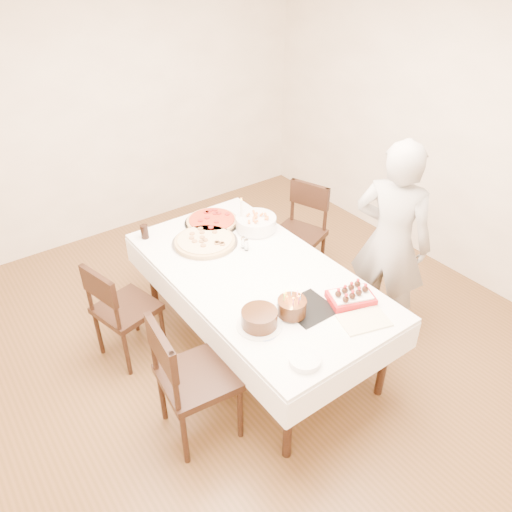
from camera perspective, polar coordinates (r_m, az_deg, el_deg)
floor at (r=4.19m, az=0.13°, el=-10.37°), size 5.00×5.00×0.00m
wall_back at (r=5.45m, az=-16.26°, el=15.92°), size 4.50×0.04×2.70m
wall_right at (r=4.95m, az=22.23°, el=12.96°), size 0.04×5.00×2.70m
dining_table at (r=3.95m, az=0.00°, el=-6.25°), size 1.91×2.42×0.75m
chair_right_savory at (r=4.70m, az=4.73°, el=2.33°), size 0.61×0.61×0.94m
chair_left_savory at (r=3.99m, az=-14.57°, el=-5.83°), size 0.55×0.55×0.89m
chair_left_dessert at (r=3.32m, az=-6.66°, el=-13.60°), size 0.56×0.56×0.99m
person at (r=4.02m, az=15.14°, el=1.49°), size 0.61×0.73×1.69m
pizza_white at (r=4.06m, az=-5.86°, el=1.70°), size 0.60×0.60×0.04m
pizza_pepperoni at (r=4.33m, az=-5.06°, el=4.01°), size 0.59×0.59×0.04m
red_placemat at (r=4.36m, az=-0.91°, el=4.05°), size 0.31×0.31×0.01m
pasta_bowl at (r=4.21m, az=-0.00°, el=3.81°), size 0.40×0.40×0.11m
taper_candle at (r=4.17m, az=-1.67°, el=4.89°), size 0.07×0.07×0.30m
shaker_pair at (r=3.94m, az=-1.11°, el=1.27°), size 0.10×0.10×0.10m
cola_glass at (r=4.19m, az=-12.62°, el=2.73°), size 0.08×0.08×0.12m
layer_cake at (r=3.22m, az=0.39°, el=-7.18°), size 0.36×0.36×0.12m
cake_board at (r=3.41m, az=6.02°, el=-5.98°), size 0.31×0.31×0.01m
birthday_cake at (r=3.29m, az=4.13°, el=-5.39°), size 0.24×0.24×0.17m
strawberry_box at (r=3.49m, az=10.80°, el=-4.61°), size 0.36×0.30×0.08m
box_lid at (r=3.37m, az=12.24°, el=-7.30°), size 0.37×0.29×0.03m
plate_stack at (r=3.03m, az=5.60°, el=-11.77°), size 0.25×0.25×0.04m
china_plate at (r=3.22m, az=0.86°, el=-8.51°), size 0.26×0.26×0.01m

